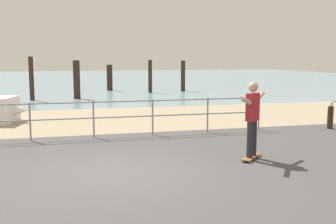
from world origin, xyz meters
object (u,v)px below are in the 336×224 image
Objects in this scene: skateboard at (251,157)px; bollard_short at (330,118)px; skateboarder at (252,115)px; seagull at (331,104)px.

bollard_short is (4.11, 2.90, 0.29)m from skateboard.
seagull is at bearing 35.12° from skateboarder.
skateboard is 0.43× the size of skateboarder.
bollard_short is at bearing 35.18° from skateboard.
skateboard is at bearing 10.62° from skateboarder.
bollard_short is 1.75× the size of seagull.
skateboarder is 4.00× the size of seagull.
skateboarder is (-0.00, -0.00, 0.95)m from skateboard.
skateboard is 5.04m from bollard_short.
skateboarder is at bearing -144.88° from seagull.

